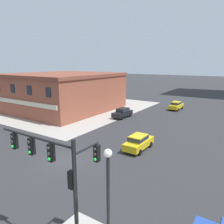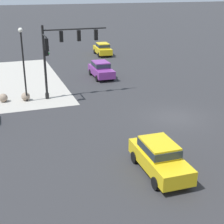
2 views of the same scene
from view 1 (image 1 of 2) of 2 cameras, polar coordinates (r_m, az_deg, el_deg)
The scene contains 8 objects.
ground_plane at distance 22.48m, azimuth -11.96°, elevation -12.50°, with size 320.00×320.00×0.00m, color #2D2D30.
sidewalk_far_corner at distance 49.58m, azimuth -12.11°, elevation 1.45°, with size 32.00×32.00×0.02m, color #A8A399.
traffic_signal_main at distance 11.50m, azimuth -13.67°, elevation -14.97°, with size 5.52×2.09×6.19m.
street_lamp_corner_near at distance 10.06m, azimuth -1.03°, elevation -22.02°, with size 0.36×0.36×6.08m.
car_cross_eastbound at distance 24.59m, azimuth 6.98°, elevation -7.73°, with size 1.95×4.43×1.68m.
car_cross_westbound at distance 38.53m, azimuth 2.76°, elevation -0.10°, with size 2.02×4.47×1.68m.
car_cross_far at distance 46.88m, azimuth 16.50°, elevation 1.71°, with size 2.04×4.47×1.68m.
storefront_block_near_corner at distance 46.20m, azimuth -12.50°, elevation 5.32°, with size 18.57×20.28×7.45m.
Camera 1 is at (14.65, -14.17, 9.49)m, focal length 34.83 mm.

